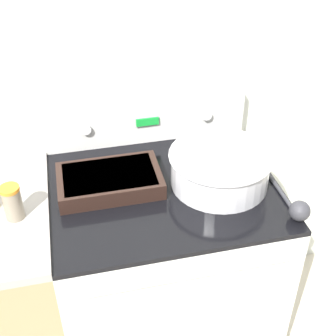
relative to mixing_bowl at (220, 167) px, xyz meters
name	(u,v)px	position (x,y,z in m)	size (l,w,h in m)	color
kitchen_wall	(141,57)	(-0.19, 0.40, 0.26)	(8.00, 0.05, 2.50)	silver
stove_range	(164,273)	(-0.19, 0.03, -0.53)	(0.80, 0.71, 0.92)	silver
control_panel	(146,120)	(-0.19, 0.34, 0.02)	(0.80, 0.07, 0.18)	silver
mixing_bowl	(220,167)	(0.00, 0.00, 0.00)	(0.36, 0.36, 0.13)	silver
casserole_dish	(110,180)	(-0.38, 0.06, -0.04)	(0.36, 0.22, 0.06)	black
ladle	(297,208)	(0.19, -0.22, -0.04)	(0.07, 0.31, 0.07)	#333338
spice_jar_orange_cap	(13,202)	(-0.70, -0.04, 0.00)	(0.06, 0.06, 0.12)	gray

